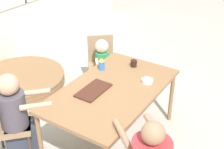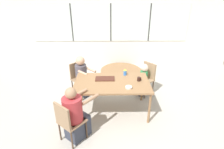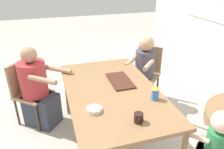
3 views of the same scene
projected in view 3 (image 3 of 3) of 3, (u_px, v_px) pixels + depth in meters
name	position (u px, v px, depth m)	size (l,w,h in m)	color
ground_plane	(112.00, 143.00, 2.67)	(16.00, 16.00, 0.00)	#B2ADA3
dining_table	(112.00, 94.00, 2.36)	(1.62, 0.95, 0.75)	olive
chair_for_woman_green_shirt	(147.00, 69.00, 3.42)	(0.57, 0.57, 0.85)	#937556
chair_for_man_blue_shirt	(27.00, 88.00, 2.87)	(0.56, 0.56, 0.85)	#937556
person_woman_green_shirt	(144.00, 73.00, 3.30)	(0.59, 0.58, 1.07)	#333847
person_man_blue_shirt	(38.00, 92.00, 2.83)	(0.66, 0.69, 1.08)	#333847
food_tray_dark	(120.00, 81.00, 2.51)	(0.43, 0.23, 0.02)	#472319
coffee_mug	(139.00, 118.00, 1.83)	(0.09, 0.08, 0.08)	black
sippy_cup	(155.00, 92.00, 2.13)	(0.08, 0.08, 0.16)	blue
bowl_white_shallow	(94.00, 110.00, 1.97)	(0.14, 0.14, 0.04)	silver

